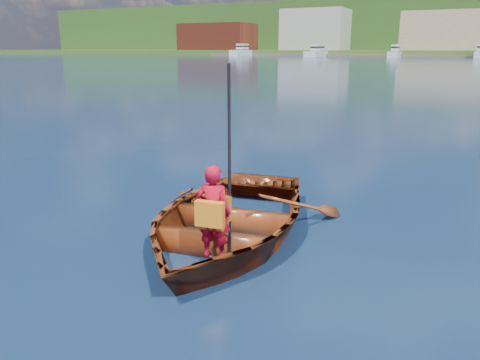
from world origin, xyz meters
The scene contains 7 objects.
ground centered at (0.00, 0.00, 0.00)m, with size 600.00×600.00×0.00m.
rowboat centered at (-0.94, -0.05, 0.27)m, with size 3.44×4.43×0.84m.
child_paddler centered at (-0.66, -0.92, 0.69)m, with size 0.46×0.38×2.28m.
shoreline centered at (0.00, 236.61, 10.32)m, with size 400.00×140.00×22.00m.
dock centered at (-5.02, 148.00, 0.40)m, with size 160.01×11.56×0.80m.
waterfront_buildings centered at (-7.74, 165.00, 7.74)m, with size 202.00×16.00×14.00m.
marina_yachts centered at (-3.15, 143.32, 1.38)m, with size 148.06×13.83×4.35m.
Camera 1 is at (1.86, -5.45, 2.53)m, focal length 35.00 mm.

